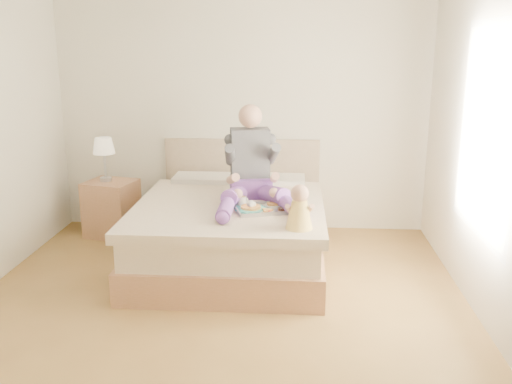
# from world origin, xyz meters

# --- Properties ---
(room) EXTENTS (4.02, 4.22, 2.71)m
(room) POSITION_xyz_m (0.08, 0.01, 1.51)
(room) COLOR brown
(room) RESTS_ON ground
(bed) EXTENTS (1.70, 2.18, 1.00)m
(bed) POSITION_xyz_m (0.00, 1.08, 0.32)
(bed) COLOR #8D6041
(bed) RESTS_ON ground
(nightstand) EXTENTS (0.58, 0.54, 0.60)m
(nightstand) POSITION_xyz_m (-1.37, 1.68, 0.30)
(nightstand) COLOR #8D6041
(nightstand) RESTS_ON ground
(lamp) EXTENTS (0.23, 0.23, 0.46)m
(lamp) POSITION_xyz_m (-1.42, 1.69, 0.95)
(lamp) COLOR #B9BAC0
(lamp) RESTS_ON nightstand
(adult) EXTENTS (0.77, 1.14, 0.90)m
(adult) POSITION_xyz_m (0.20, 1.03, 0.87)
(adult) COLOR #67398F
(adult) RESTS_ON bed
(tray) EXTENTS (0.53, 0.47, 0.13)m
(tray) POSITION_xyz_m (0.30, 0.69, 0.64)
(tray) COLOR #B9BAC0
(tray) RESTS_ON bed
(baby) EXTENTS (0.24, 0.32, 0.36)m
(baby) POSITION_xyz_m (0.63, 0.23, 0.75)
(baby) COLOR gold
(baby) RESTS_ON bed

